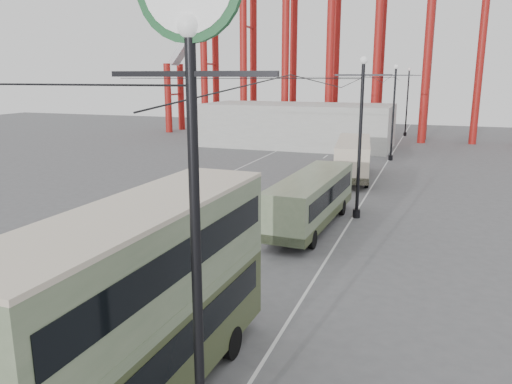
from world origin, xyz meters
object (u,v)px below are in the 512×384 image
at_px(single_decker_cream, 353,157).
at_px(double_decker_bus, 144,298).
at_px(pedestrian, 203,287).
at_px(lamp_post_near, 192,99).
at_px(single_decker_green, 312,198).

bearing_deg(single_decker_cream, double_decker_bus, -98.14).
height_order(double_decker_bus, pedestrian, double_decker_bus).
bearing_deg(pedestrian, lamp_post_near, 79.47).
relative_size(lamp_post_near, single_decker_green, 1.04).
xyz_separation_m(single_decker_green, pedestrian, (-1.13, -11.49, -0.64)).
xyz_separation_m(lamp_post_near, pedestrian, (-3.23, 6.76, -6.86)).
bearing_deg(double_decker_bus, lamp_post_near, -34.68).
xyz_separation_m(single_decker_green, single_decker_cream, (-0.01, 14.25, 0.14)).
height_order(single_decker_cream, pedestrian, single_decker_cream).
distance_m(double_decker_bus, single_decker_cream, 30.83).
relative_size(single_decker_green, pedestrian, 5.17).
xyz_separation_m(double_decker_bus, pedestrian, (-0.89, 5.07, -1.96)).
relative_size(lamp_post_near, pedestrian, 5.37).
height_order(lamp_post_near, single_decker_cream, lamp_post_near).
height_order(lamp_post_near, pedestrian, lamp_post_near).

